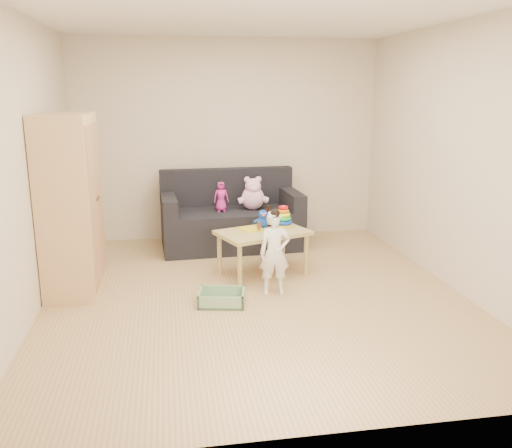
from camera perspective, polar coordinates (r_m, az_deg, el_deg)
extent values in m
plane|color=tan|center=(5.34, -0.09, -7.44)|extent=(4.50, 4.50, 0.00)
plane|color=white|center=(5.02, -0.10, 21.40)|extent=(4.50, 4.50, 0.00)
plane|color=beige|center=(7.23, -3.04, 8.79)|extent=(4.00, 0.00, 4.00)
plane|color=beige|center=(2.86, 7.31, 0.67)|extent=(4.00, 0.00, 4.00)
plane|color=beige|center=(5.09, -23.00, 5.52)|extent=(0.00, 4.50, 4.50)
plane|color=beige|center=(5.70, 20.32, 6.54)|extent=(0.00, 4.50, 4.50)
cube|color=#D8B576|center=(5.59, -18.96, 2.02)|extent=(0.48, 0.96, 1.73)
cube|color=black|center=(6.86, -2.60, -0.47)|extent=(1.76, 0.94, 0.49)
cube|color=tan|center=(5.84, 0.72, -3.05)|extent=(1.07, 0.87, 0.49)
imported|color=white|center=(5.27, 1.98, -3.15)|extent=(0.31, 0.22, 0.80)
imported|color=#D22794|center=(6.69, -3.69, 2.87)|extent=(0.19, 0.14, 0.36)
cylinder|color=yellow|center=(5.99, 2.87, -0.10)|extent=(0.18, 0.18, 0.02)
cylinder|color=silver|center=(5.96, 2.89, 0.92)|extent=(0.02, 0.02, 0.22)
torus|color=#0C33C6|center=(5.98, 2.88, 0.21)|extent=(0.20, 0.20, 0.04)
torus|color=green|center=(5.97, 2.88, 0.61)|extent=(0.18, 0.18, 0.04)
torus|color=#EEFF0D|center=(5.96, 2.89, 1.01)|extent=(0.15, 0.15, 0.04)
torus|color=orange|center=(5.95, 2.89, 1.39)|extent=(0.13, 0.13, 0.04)
torus|color=#BB0B0B|center=(5.94, 2.90, 1.75)|extent=(0.11, 0.11, 0.04)
cylinder|color=black|center=(5.98, 1.31, 0.64)|extent=(0.08, 0.08, 0.17)
cylinder|color=black|center=(5.95, 1.32, 1.59)|extent=(0.03, 0.03, 0.05)
cylinder|color=black|center=(5.95, 1.32, 1.87)|extent=(0.04, 0.04, 0.01)
cube|color=yellow|center=(5.82, -0.51, -0.52)|extent=(0.28, 0.28, 0.02)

